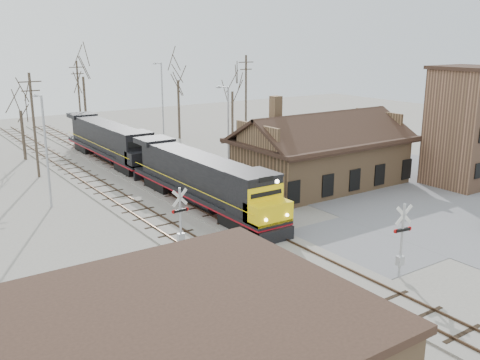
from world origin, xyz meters
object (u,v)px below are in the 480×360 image
object	(u,v)px
depot	(321,158)
signal_tower	(467,127)
locomotive_lead	(205,181)
locomotive_trailing	(110,142)

from	to	relation	value
depot	signal_tower	size ratio (longest dim) A/B	1.48
depot	locomotive_lead	bearing A→B (deg)	-178.94
signal_tower	locomotive_trailing	xyz separation A→B (m)	(-22.39, 25.81, -2.89)
depot	locomotive_trailing	bearing A→B (deg)	122.53
depot	locomotive_trailing	distance (m)	22.30
signal_tower	locomotive_trailing	bearing A→B (deg)	130.94
locomotive_trailing	signal_tower	bearing A→B (deg)	-49.06
signal_tower	locomotive_lead	xyz separation A→B (m)	(-22.39, 6.78, -2.89)
locomotive_lead	signal_tower	bearing A→B (deg)	-16.85
locomotive_trailing	locomotive_lead	bearing A→B (deg)	-90.00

